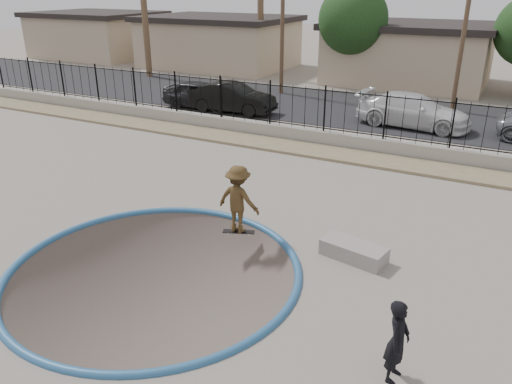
{
  "coord_description": "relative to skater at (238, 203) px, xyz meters",
  "views": [
    {
      "loc": [
        6.86,
        -8.9,
        6.34
      ],
      "look_at": [
        1.15,
        2.0,
        1.15
      ],
      "focal_mm": 35.0,
      "sensor_mm": 36.0,
      "label": 1
    }
  ],
  "objects": [
    {
      "name": "skateboard",
      "position": [
        0.0,
        -0.0,
        -0.87
      ],
      "size": [
        0.88,
        0.52,
        0.07
      ],
      "rotation": [
        0.0,
        0.0,
        0.38
      ],
      "color": "black",
      "rests_on": "ground"
    },
    {
      "name": "house_west",
      "position": [
        -15.83,
        24.9,
        1.04
      ],
      "size": [
        11.6,
        8.6,
        3.9
      ],
      "color": "tan",
      "rests_on": "ground"
    },
    {
      "name": "utility_pole_mid",
      "position": [
        3.17,
        17.4,
        4.02
      ],
      "size": [
        1.7,
        0.24,
        9.5
      ],
      "color": "#473323",
      "rests_on": "ground"
    },
    {
      "name": "car_a",
      "position": [
        -8.95,
        11.8,
        -0.17
      ],
      "size": [
        4.34,
        1.85,
        1.46
      ],
      "primitive_type": "imported",
      "rotation": [
        0.0,
        0.0,
        1.6
      ],
      "color": "black",
      "rests_on": "street"
    },
    {
      "name": "coping_ring",
      "position": [
        -0.83,
        -2.6,
        -0.93
      ],
      "size": [
        7.04,
        7.04,
        0.2
      ],
      "primitive_type": "torus",
      "color": "#295885",
      "rests_on": "ground"
    },
    {
      "name": "videographer",
      "position": [
        5.01,
        -3.43,
        -0.16
      ],
      "size": [
        0.41,
        0.59,
        1.55
      ],
      "primitive_type": "imported",
      "rotation": [
        0.0,
        0.0,
        1.5
      ],
      "color": "black",
      "rests_on": "ground"
    },
    {
      "name": "car_b",
      "position": [
        -7.05,
        11.8,
        -0.14
      ],
      "size": [
        4.66,
        1.83,
        1.51
      ],
      "primitive_type": "imported",
      "rotation": [
        0.0,
        0.0,
        1.62
      ],
      "color": "black",
      "rests_on": "street"
    },
    {
      "name": "retaining_wall",
      "position": [
        -0.83,
        8.7,
        -0.63
      ],
      "size": [
        42.0,
        0.45,
        0.6
      ],
      "primitive_type": "cube",
      "color": "#9E968B",
      "rests_on": "ground"
    },
    {
      "name": "street",
      "position": [
        -0.83,
        15.4,
        -0.91
      ],
      "size": [
        90.0,
        8.0,
        0.04
      ],
      "primitive_type": "cube",
      "color": "black",
      "rests_on": "ground"
    },
    {
      "name": "car_c",
      "position": [
        1.91,
        13.25,
        -0.14
      ],
      "size": [
        5.4,
        2.59,
        1.52
      ],
      "primitive_type": "imported",
      "rotation": [
        0.0,
        0.0,
        1.48
      ],
      "color": "silver",
      "rests_on": "street"
    },
    {
      "name": "rock_strip",
      "position": [
        -0.83,
        7.6,
        -0.88
      ],
      "size": [
        42.0,
        1.6,
        0.11
      ],
      "primitive_type": "cube",
      "color": "#948261",
      "rests_on": "ground"
    },
    {
      "name": "utility_pole_left",
      "position": [
        -6.83,
        17.4,
        3.77
      ],
      "size": [
        1.7,
        0.24,
        9.0
      ],
      "color": "#473323",
      "rests_on": "ground"
    },
    {
      "name": "concrete_ledge",
      "position": [
        3.17,
        0.18,
        -0.73
      ],
      "size": [
        1.7,
        0.99,
        0.4
      ],
      "primitive_type": "cube",
      "rotation": [
        0.0,
        0.0,
        -0.19
      ],
      "color": "gray",
      "rests_on": "ground"
    },
    {
      "name": "skater",
      "position": [
        0.0,
        0.0,
        0.0
      ],
      "size": [
        1.23,
        0.74,
        1.87
      ],
      "primitive_type": "imported",
      "rotation": [
        0.0,
        0.0,
        3.11
      ],
      "color": "brown",
      "rests_on": "ground"
    },
    {
      "name": "ground",
      "position": [
        -0.83,
        10.4,
        -2.03
      ],
      "size": [
        120.0,
        120.0,
        2.2
      ],
      "primitive_type": "cube",
      "color": "slate",
      "rests_on": "ground"
    },
    {
      "name": "street_tree_left",
      "position": [
        -3.83,
        21.4,
        3.26
      ],
      "size": [
        4.32,
        4.32,
        6.36
      ],
      "color": "#473323",
      "rests_on": "ground"
    },
    {
      "name": "house_center",
      "position": [
        -0.83,
        24.9,
        1.04
      ],
      "size": [
        10.6,
        8.6,
        3.9
      ],
      "color": "tan",
      "rests_on": "ground"
    },
    {
      "name": "house_west_far",
      "position": [
        -28.83,
        24.9,
        1.04
      ],
      "size": [
        10.6,
        8.6,
        3.9
      ],
      "color": "tan",
      "rests_on": "ground"
    },
    {
      "name": "fence",
      "position": [
        -0.83,
        8.7,
        0.57
      ],
      "size": [
        40.0,
        0.04,
        1.8
      ],
      "color": "black",
      "rests_on": "retaining_wall"
    },
    {
      "name": "bowl_pit",
      "position": [
        -0.83,
        -2.6,
        -0.93
      ],
      "size": [
        6.84,
        6.84,
        1.8
      ],
      "primitive_type": null,
      "color": "#4A3E39",
      "rests_on": "ground"
    }
  ]
}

